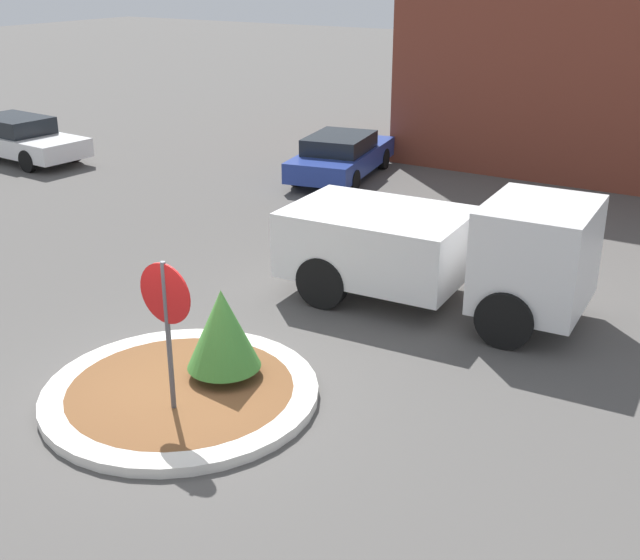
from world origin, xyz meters
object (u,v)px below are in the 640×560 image
(utility_truck, at_px, (441,248))
(parked_sedan_white, at_px, (19,138))
(stop_sign, at_px, (166,311))
(parked_sedan_blue, at_px, (341,155))

(utility_truck, bearing_deg, parked_sedan_white, 163.92)
(utility_truck, relative_size, parked_sedan_white, 1.13)
(parked_sedan_white, bearing_deg, stop_sign, -28.22)
(parked_sedan_blue, distance_m, parked_sedan_white, 10.23)
(stop_sign, distance_m, parked_sedan_blue, 13.33)
(utility_truck, height_order, parked_sedan_white, utility_truck)
(stop_sign, height_order, parked_sedan_blue, stop_sign)
(utility_truck, xyz_separation_m, parked_sedan_blue, (-6.18, 7.03, -0.46))
(utility_truck, bearing_deg, parked_sedan_blue, 128.08)
(parked_sedan_blue, relative_size, parked_sedan_white, 0.97)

